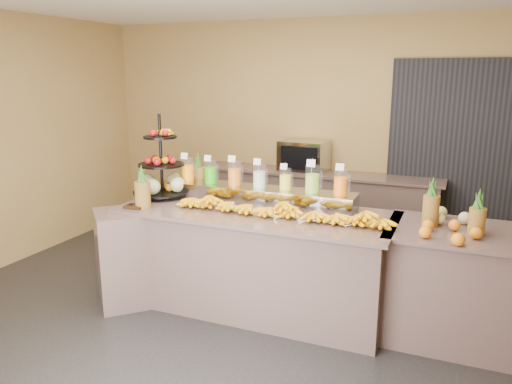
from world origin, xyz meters
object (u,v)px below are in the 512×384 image
Objects in this scene: banana_heap at (281,209)px; right_fruit_pile at (449,223)px; condiment_caddy at (135,206)px; oven_warmer at (304,156)px; pitcher_tray at (259,195)px; fruit_stand at (165,176)px.

banana_heap is 4.27× the size of right_fruit_pile.
banana_heap is 1.36m from condiment_caddy.
banana_heap is at bearing -73.74° from oven_warmer.
pitcher_tray is 3.89× the size of right_fruit_pile.
condiment_caddy is 2.72m from right_fruit_pile.
fruit_stand is 4.77× the size of condiment_caddy.
banana_heap is at bearing 2.79° from fruit_stand.
oven_warmer reaches higher than banana_heap.
fruit_stand reaches higher than banana_heap.
right_fruit_pile is 2.66m from oven_warmer.
right_fruit_pile is at bearing 1.77° from banana_heap.
fruit_stand is at bearing 87.93° from condiment_caddy.
right_fruit_pile reaches higher than banana_heap.
pitcher_tray is 1.68m from oven_warmer.
right_fruit_pile is at bearing -43.25° from oven_warmer.
pitcher_tray is 0.99m from fruit_stand.
fruit_stand is at bearing -172.64° from pitcher_tray.
banana_heap is 11.77× the size of condiment_caddy.
pitcher_tray is 1.73m from right_fruit_pile.
banana_heap is at bearing -178.23° from right_fruit_pile.
oven_warmer is (-0.08, 1.67, 0.12)m from pitcher_tray.
fruit_stand reaches higher than oven_warmer.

